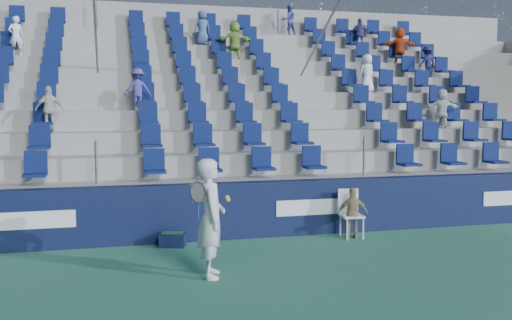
# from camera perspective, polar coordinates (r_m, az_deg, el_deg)

# --- Properties ---
(ground) EXTENTS (70.00, 70.00, 0.00)m
(ground) POSITION_cam_1_polar(r_m,az_deg,el_deg) (9.39, 3.15, -12.01)
(ground) COLOR #327558
(ground) RESTS_ON ground
(sponsor_wall) EXTENTS (24.00, 0.32, 1.20)m
(sponsor_wall) POSITION_cam_1_polar(r_m,az_deg,el_deg) (12.20, -1.31, -5.02)
(sponsor_wall) COLOR #10173A
(sponsor_wall) RESTS_ON ground
(grandstand) EXTENTS (24.00, 8.17, 6.63)m
(grandstand) POSITION_cam_1_polar(r_m,az_deg,el_deg) (17.01, -5.21, 3.13)
(grandstand) COLOR #999994
(grandstand) RESTS_ON ground
(tennis_player) EXTENTS (0.69, 0.77, 1.96)m
(tennis_player) POSITION_cam_1_polar(r_m,az_deg,el_deg) (9.41, -4.53, -5.80)
(tennis_player) COLOR silver
(tennis_player) RESTS_ON ground
(line_judge_chair) EXTENTS (0.50, 0.51, 1.03)m
(line_judge_chair) POSITION_cam_1_polar(r_m,az_deg,el_deg) (12.45, 9.37, -4.94)
(line_judge_chair) COLOR white
(line_judge_chair) RESTS_ON ground
(line_judge) EXTENTS (0.68, 0.41, 1.09)m
(line_judge) POSITION_cam_1_polar(r_m,az_deg,el_deg) (12.32, 9.66, -5.27)
(line_judge) COLOR tan
(line_judge) RESTS_ON ground
(ball_bin) EXTENTS (0.58, 0.47, 0.28)m
(ball_bin) POSITION_cam_1_polar(r_m,az_deg,el_deg) (11.66, -8.31, -7.81)
(ball_bin) COLOR #0F1739
(ball_bin) RESTS_ON ground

